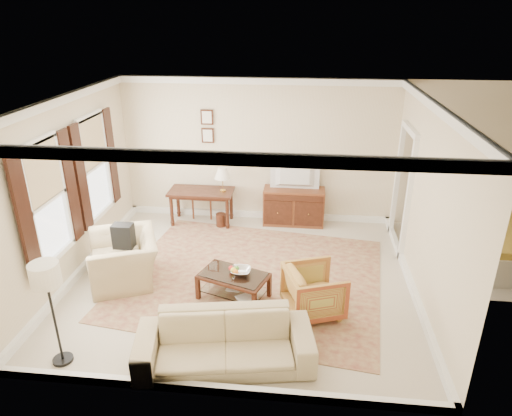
% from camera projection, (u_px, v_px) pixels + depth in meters
% --- Properties ---
extents(room_shell, '(5.51, 5.01, 2.91)m').
position_uv_depth(room_shell, '(240.00, 131.00, 6.52)').
color(room_shell, beige).
rests_on(room_shell, ground).
extents(annex_bedroom, '(3.00, 2.70, 2.90)m').
position_uv_depth(annex_bedroom, '(505.00, 242.00, 7.98)').
color(annex_bedroom, beige).
rests_on(annex_bedroom, ground).
extents(window_front, '(0.12, 1.56, 1.80)m').
position_uv_depth(window_front, '(47.00, 201.00, 6.52)').
color(window_front, '#CCB284').
rests_on(window_front, room_shell).
extents(window_rear, '(0.12, 1.56, 1.80)m').
position_uv_depth(window_rear, '(95.00, 166.00, 7.98)').
color(window_rear, '#CCB284').
rests_on(window_rear, room_shell).
extents(doorway, '(0.10, 1.12, 2.25)m').
position_uv_depth(doorway, '(402.00, 191.00, 8.18)').
color(doorway, white).
rests_on(doorway, room_shell).
extents(rug, '(4.58, 4.08, 0.01)m').
position_uv_depth(rug, '(251.00, 277.00, 7.55)').
color(rug, maroon).
rests_on(rug, room_shell).
extents(writing_desk, '(1.30, 0.65, 0.71)m').
position_uv_depth(writing_desk, '(201.00, 196.00, 9.27)').
color(writing_desk, '#441F13').
rests_on(writing_desk, room_shell).
extents(desk_chair, '(0.46, 0.46, 1.05)m').
position_uv_depth(desk_chair, '(203.00, 193.00, 9.62)').
color(desk_chair, brown).
rests_on(desk_chair, room_shell).
extents(desk_lamp, '(0.32, 0.32, 0.50)m').
position_uv_depth(desk_lamp, '(223.00, 180.00, 9.08)').
color(desk_lamp, silver).
rests_on(desk_lamp, writing_desk).
extents(framed_prints, '(0.25, 0.04, 0.68)m').
position_uv_depth(framed_prints, '(207.00, 126.00, 9.09)').
color(framed_prints, '#441F13').
rests_on(framed_prints, room_shell).
extents(sideboard, '(1.23, 0.47, 0.76)m').
position_uv_depth(sideboard, '(294.00, 206.00, 9.32)').
color(sideboard, brown).
rests_on(sideboard, room_shell).
extents(tv, '(0.94, 0.54, 0.12)m').
position_uv_depth(tv, '(295.00, 167.00, 8.96)').
color(tv, black).
rests_on(tv, sideboard).
extents(coffee_table, '(1.15, 0.89, 0.43)m').
position_uv_depth(coffee_table, '(234.00, 280.00, 6.88)').
color(coffee_table, '#441F13').
rests_on(coffee_table, room_shell).
extents(fruit_bowl, '(0.42, 0.42, 0.10)m').
position_uv_depth(fruit_bowl, '(241.00, 270.00, 6.83)').
color(fruit_bowl, silver).
rests_on(fruit_bowl, coffee_table).
extents(book_a, '(0.28, 0.08, 0.38)m').
position_uv_depth(book_a, '(228.00, 285.00, 7.02)').
color(book_a, brown).
rests_on(book_a, coffee_table).
extents(book_b, '(0.17, 0.25, 0.38)m').
position_uv_depth(book_b, '(244.00, 294.00, 6.82)').
color(book_b, brown).
rests_on(book_b, coffee_table).
extents(striped_armchair, '(0.94, 0.97, 0.79)m').
position_uv_depth(striped_armchair, '(314.00, 289.00, 6.52)').
color(striped_armchair, '#983F21').
rests_on(striped_armchair, room_shell).
extents(club_armchair, '(1.17, 1.39, 1.03)m').
position_uv_depth(club_armchair, '(123.00, 252.00, 7.28)').
color(club_armchair, tan).
rests_on(club_armchair, room_shell).
extents(backpack, '(0.32, 0.38, 0.40)m').
position_uv_depth(backpack, '(123.00, 235.00, 7.28)').
color(backpack, black).
rests_on(backpack, club_armchair).
extents(sofa, '(2.24, 1.00, 0.85)m').
position_uv_depth(sofa, '(225.00, 335.00, 5.55)').
color(sofa, tan).
rests_on(sofa, room_shell).
extents(floor_lamp, '(0.35, 0.35, 1.41)m').
position_uv_depth(floor_lamp, '(46.00, 282.00, 5.28)').
color(floor_lamp, black).
rests_on(floor_lamp, room_shell).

